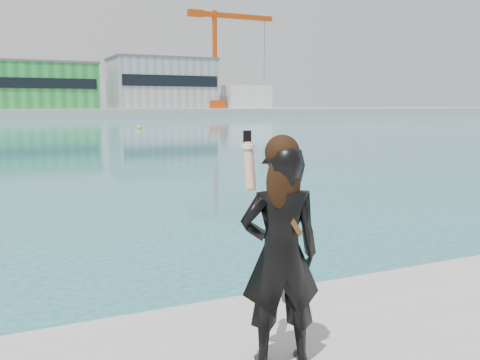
# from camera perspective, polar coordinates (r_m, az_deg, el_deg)

# --- Properties ---
(warehouse_green) EXTENTS (30.60, 16.36, 10.50)m
(warehouse_green) POSITION_cam_1_polar(r_m,az_deg,el_deg) (132.15, -21.87, 9.35)
(warehouse_green) COLOR #208231
(warehouse_green) RESTS_ON far_quay
(warehouse_grey_right) EXTENTS (25.50, 15.35, 12.50)m
(warehouse_grey_right) POSITION_cam_1_polar(r_m,az_deg,el_deg) (138.15, -8.33, 10.16)
(warehouse_grey_right) COLOR gray
(warehouse_grey_right) RESTS_ON far_quay
(ancillary_shed) EXTENTS (12.00, 10.00, 6.00)m
(ancillary_shed) POSITION_cam_1_polar(r_m,az_deg,el_deg) (144.36, 0.40, 8.85)
(ancillary_shed) COLOR silver
(ancillary_shed) RESTS_ON far_quay
(dock_crane) EXTENTS (23.00, 4.00, 24.00)m
(dock_crane) POSITION_cam_1_polar(r_m,az_deg,el_deg) (137.59, -2.23, 13.09)
(dock_crane) COLOR #E4450D
(dock_crane) RESTS_ON far_quay
(flagpole_right) EXTENTS (1.28, 0.16, 8.00)m
(flagpole_right) POSITION_cam_1_polar(r_m,az_deg,el_deg) (126.98, -15.20, 9.40)
(flagpole_right) COLOR silver
(flagpole_right) RESTS_ON far_quay
(buoy_near) EXTENTS (0.50, 0.50, 0.50)m
(buoy_near) POSITION_cam_1_polar(r_m,az_deg,el_deg) (64.71, -10.69, 5.39)
(buoy_near) COLOR yellow
(buoy_near) RESTS_ON ground
(woman) EXTENTS (0.69, 0.55, 1.76)m
(woman) POSITION_cam_1_polar(r_m,az_deg,el_deg) (4.02, 4.34, -7.27)
(woman) COLOR black
(woman) RESTS_ON near_quay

